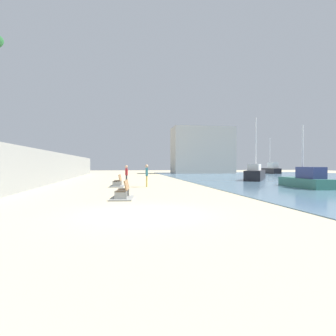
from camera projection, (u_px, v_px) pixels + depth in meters
ground_plane at (130, 183)px, 28.29m from camera, size 120.00×120.00×0.00m
seawall at (49, 168)px, 27.10m from camera, size 0.80×64.00×2.99m
bench_near at (123, 194)px, 15.03m from camera, size 1.32×2.21×0.98m
bench_far at (118, 184)px, 23.38m from camera, size 1.24×2.17×0.98m
person_walking at (147, 174)px, 22.98m from camera, size 0.24×0.53×1.78m
person_standing at (126, 173)px, 25.15m from camera, size 0.24×0.52×1.72m
boat_outer at (271, 169)px, 56.88m from camera, size 2.25×7.00×7.03m
boat_far_left at (255, 174)px, 33.14m from camera, size 5.40×7.42×7.18m
boat_distant at (306, 180)px, 21.97m from camera, size 1.78×5.36×4.81m
harbor_building at (202, 150)px, 58.26m from camera, size 12.00×6.00×9.18m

